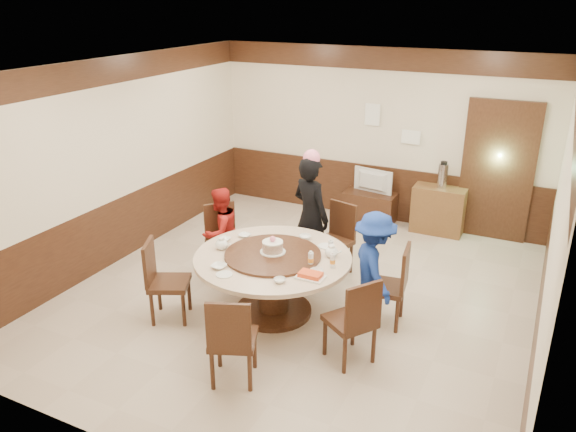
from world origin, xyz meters
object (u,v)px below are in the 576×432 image
at_px(banquet_table, 273,273).
at_px(thermos, 443,176).
at_px(birthday_cake, 273,247).
at_px(side_cabinet, 438,210).
at_px(person_blue, 374,267).
at_px(shrimp_platter, 310,275).
at_px(television, 371,182).
at_px(tv_stand, 370,207).
at_px(person_red, 220,232).
at_px(person_standing, 311,216).

relative_size(banquet_table, thermos, 4.79).
xyz_separation_m(birthday_cake, side_cabinet, (1.24, 3.28, -0.47)).
distance_m(person_blue, birthday_cake, 1.18).
relative_size(person_blue, shrimp_platter, 4.40).
bearing_deg(television, banquet_table, 98.03).
bearing_deg(television, person_blue, 118.67).
xyz_separation_m(person_blue, tv_stand, (-0.98, 2.89, -0.41)).
relative_size(tv_stand, television, 1.25).
bearing_deg(person_blue, shrimp_platter, 109.70).
bearing_deg(side_cabinet, person_red, -130.48).
bearing_deg(side_cabinet, banquet_table, -110.25).
bearing_deg(birthday_cake, person_red, 152.27).
distance_m(person_standing, person_red, 1.22).
bearing_deg(thermos, birthday_cake, -110.88).
height_order(person_red, shrimp_platter, person_red).
height_order(person_standing, side_cabinet, person_standing).
bearing_deg(person_red, person_blue, 96.88).
xyz_separation_m(person_blue, television, (-0.98, 2.89, 0.04)).
height_order(shrimp_platter, television, television).
xyz_separation_m(banquet_table, thermos, (1.24, 3.32, 0.41)).
xyz_separation_m(person_standing, birthday_cake, (0.02, -1.13, 0.03)).
bearing_deg(birthday_cake, television, 87.82).
xyz_separation_m(banquet_table, person_blue, (1.09, 0.40, 0.13)).
xyz_separation_m(tv_stand, thermos, (1.13, 0.03, 0.69)).
xyz_separation_m(shrimp_platter, side_cabinet, (0.62, 3.62, -0.40)).
distance_m(person_blue, thermos, 2.93).
height_order(person_standing, birthday_cake, person_standing).
bearing_deg(birthday_cake, banquet_table, -62.42).
bearing_deg(side_cabinet, person_blue, -92.67).
distance_m(person_red, tv_stand, 2.97).
bearing_deg(shrimp_platter, television, 97.93).
distance_m(person_standing, tv_stand, 2.21).
xyz_separation_m(banquet_table, birthday_cake, (-0.02, 0.03, 0.32)).
bearing_deg(shrimp_platter, side_cabinet, 80.34).
bearing_deg(person_standing, side_cabinet, -97.40).
height_order(shrimp_platter, thermos, thermos).
xyz_separation_m(banquet_table, tv_stand, (0.11, 3.29, -0.28)).
height_order(shrimp_platter, side_cabinet, shrimp_platter).
height_order(person_blue, television, person_blue).
height_order(person_blue, side_cabinet, person_blue).
distance_m(person_blue, shrimp_platter, 0.86).
bearing_deg(side_cabinet, shrimp_platter, -99.66).
relative_size(person_standing, thermos, 4.31).
bearing_deg(banquet_table, person_standing, 91.80).
distance_m(birthday_cake, television, 3.26).
bearing_deg(person_red, thermos, 151.43).
xyz_separation_m(shrimp_platter, tv_stand, (-0.50, 3.59, -0.53)).
height_order(banquet_table, television, television).
bearing_deg(birthday_cake, tv_stand, 87.82).
xyz_separation_m(person_blue, thermos, (0.15, 2.92, 0.28)).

